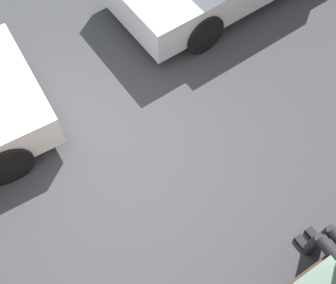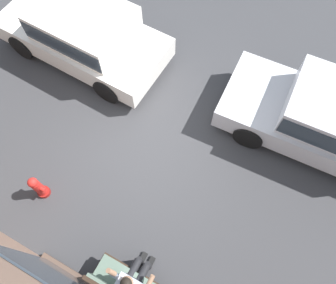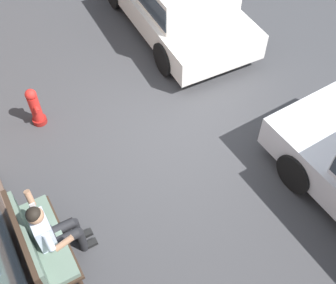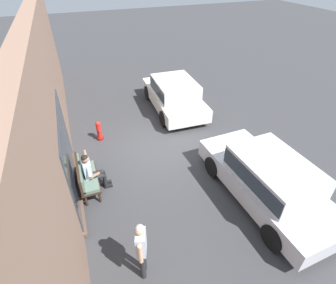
% 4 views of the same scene
% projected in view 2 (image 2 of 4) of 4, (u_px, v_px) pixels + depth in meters
% --- Properties ---
extents(ground_plane, '(60.00, 60.00, 0.00)m').
position_uv_depth(ground_plane, '(146.00, 141.00, 7.59)').
color(ground_plane, '#38383A').
extents(building_facade, '(18.00, 0.51, 4.76)m').
position_uv_depth(building_facade, '(4.00, 275.00, 4.17)').
color(building_facade, '#93705B').
rests_on(building_facade, ground_plane).
extents(person_on_phone, '(0.73, 0.74, 1.35)m').
position_uv_depth(person_on_phone, '(133.00, 278.00, 5.69)').
color(person_on_phone, black).
rests_on(person_on_phone, ground_plane).
extents(parked_car_near, '(4.66, 2.09, 1.50)m').
position_uv_depth(parked_car_near, '(335.00, 121.00, 6.88)').
color(parked_car_near, silver).
rests_on(parked_car_near, ground_plane).
extents(parked_car_mid, '(4.32, 2.13, 1.46)m').
position_uv_depth(parked_car_mid, '(83.00, 32.00, 7.94)').
color(parked_car_mid, white).
rests_on(parked_car_mid, ground_plane).
extents(fire_hydrant, '(0.38, 0.26, 0.81)m').
position_uv_depth(fire_hydrant, '(38.00, 187.00, 6.71)').
color(fire_hydrant, maroon).
rests_on(fire_hydrant, ground_plane).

